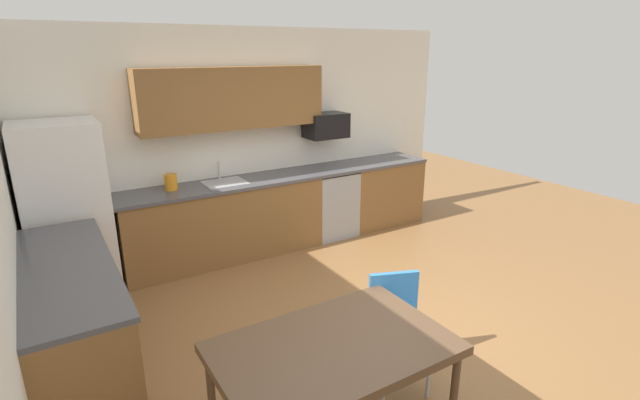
{
  "coord_description": "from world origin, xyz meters",
  "views": [
    {
      "loc": [
        -2.35,
        -2.81,
        2.44
      ],
      "look_at": [
        0.0,
        1.0,
        1.0
      ],
      "focal_mm": 26.42,
      "sensor_mm": 36.0,
      "label": 1
    }
  ],
  "objects": [
    {
      "name": "cabinet_run_back_right",
      "position": [
        1.83,
        2.3,
        0.45
      ],
      "size": [
        1.15,
        0.6,
        0.9
      ],
      "primitive_type": "cube",
      "color": "brown",
      "rests_on": "ground"
    },
    {
      "name": "cabinet_run_left",
      "position": [
        -2.3,
        0.8,
        0.45
      ],
      "size": [
        0.6,
        2.0,
        0.9
      ],
      "primitive_type": "cube",
      "color": "brown",
      "rests_on": "ground"
    },
    {
      "name": "sink_faucet",
      "position": [
        -0.51,
        2.48,
        1.04
      ],
      "size": [
        0.02,
        0.02,
        0.24
      ],
      "primitive_type": "cylinder",
      "color": "#B2B5BA",
      "rests_on": "countertop_back"
    },
    {
      "name": "microwave",
      "position": [
        0.95,
        2.4,
        1.49
      ],
      "size": [
        0.54,
        0.36,
        0.32
      ],
      "primitive_type": "cube",
      "color": "black"
    },
    {
      "name": "oven_range",
      "position": [
        0.95,
        2.3,
        0.46
      ],
      "size": [
        0.6,
        0.6,
        0.91
      ],
      "color": "#999BA0",
      "rests_on": "ground"
    },
    {
      "name": "countertop_left",
      "position": [
        -2.3,
        0.8,
        0.92
      ],
      "size": [
        0.64,
        2.0,
        0.04
      ],
      "primitive_type": "cube",
      "color": "#4C4C51",
      "rests_on": "cabinet_run_left"
    },
    {
      "name": "wall_back",
      "position": [
        0.0,
        2.65,
        1.35
      ],
      "size": [
        5.8,
        0.1,
        2.7
      ],
      "primitive_type": "cube",
      "color": "white",
      "rests_on": "ground"
    },
    {
      "name": "dining_table",
      "position": [
        -1.02,
        -0.81,
        0.7
      ],
      "size": [
        1.4,
        0.9,
        0.76
      ],
      "color": "brown",
      "rests_on": "ground"
    },
    {
      "name": "kettle",
      "position": [
        -1.12,
        2.35,
        1.02
      ],
      "size": [
        0.14,
        0.14,
        0.2
      ],
      "primitive_type": "cylinder",
      "color": "orange",
      "rests_on": "countertop_back"
    },
    {
      "name": "refrigerator",
      "position": [
        -2.18,
        2.22,
        0.9
      ],
      "size": [
        0.76,
        0.7,
        1.79
      ],
      "primitive_type": "cube",
      "color": "white",
      "rests_on": "ground"
    },
    {
      "name": "upper_cabinets_back",
      "position": [
        -0.3,
        2.43,
        1.9
      ],
      "size": [
        2.2,
        0.34,
        0.7
      ],
      "primitive_type": "cube",
      "color": "brown"
    },
    {
      "name": "countertop_back",
      "position": [
        0.0,
        2.3,
        0.92
      ],
      "size": [
        4.8,
        0.64,
        0.04
      ],
      "primitive_type": "cube",
      "color": "#4C4C51",
      "rests_on": "cabinet_run_back"
    },
    {
      "name": "cabinet_run_back",
      "position": [
        -0.55,
        2.3,
        0.45
      ],
      "size": [
        2.4,
        0.6,
        0.9
      ],
      "primitive_type": "cube",
      "color": "brown",
      "rests_on": "ground"
    },
    {
      "name": "sink_basin",
      "position": [
        -0.51,
        2.3,
        0.88
      ],
      "size": [
        0.48,
        0.4,
        0.14
      ],
      "primitive_type": "cube",
      "color": "#A5A8AD",
      "rests_on": "countertop_back"
    },
    {
      "name": "ground_plane",
      "position": [
        0.0,
        0.0,
        0.0
      ],
      "size": [
        12.0,
        12.0,
        0.0
      ],
      "primitive_type": "plane",
      "color": "olive"
    },
    {
      "name": "chair_near_table",
      "position": [
        -0.25,
        -0.51,
        0.5
      ],
      "size": [
        0.52,
        0.52,
        0.85
      ],
      "color": "#2D72B7",
      "rests_on": "ground"
    }
  ]
}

